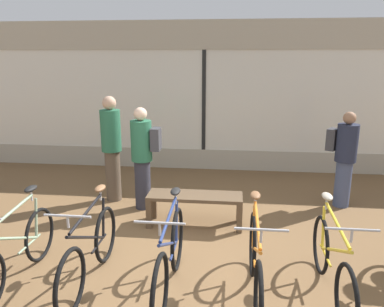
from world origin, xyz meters
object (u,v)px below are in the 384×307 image
Objects in this scene: bicycle_center_left at (90,251)px; customer_by_window at (344,156)px; bicycle_left at (16,252)px; bicycle_center_right at (255,265)px; display_bench at (195,200)px; bicycle_center at (170,259)px; bicycle_right at (332,264)px; customer_mid_floor at (143,155)px; customer_near_rack at (112,146)px.

bicycle_center_left is 1.06× the size of customer_by_window.
bicycle_left is 5.01m from customer_by_window.
bicycle_center_left is (0.81, 0.09, 0.00)m from bicycle_left.
bicycle_center_right reaches higher than display_bench.
bicycle_center is at bearing 179.06° from bicycle_center_right.
display_bench is at bearing -156.58° from customer_by_window.
customer_by_window reaches higher than bicycle_center.
bicycle_center_right reaches higher than bicycle_right.
display_bench is 1.19m from customer_mid_floor.
bicycle_center is 3.70m from customer_by_window.
customer_mid_floor is (0.08, 2.17, 0.53)m from bicycle_center_left.
bicycle_left is at bearing 179.47° from bicycle_center_right.
bicycle_center is 1.71m from display_bench.
bicycle_center is 0.98× the size of customer_near_rack.
customer_near_rack reaches higher than customer_mid_floor.
bicycle_center reaches higher than bicycle_center_left.
bicycle_center_right is 3.20m from customer_by_window.
bicycle_center is 1.68m from bicycle_right.
bicycle_center reaches higher than display_bench.
customer_mid_floor reaches higher than bicycle_center.
display_bench is 0.83× the size of customer_mid_floor.
display_bench is at bearing 58.29° from bicycle_center_left.
customer_mid_floor is at bearing -26.01° from customer_near_rack.
customer_by_window reaches higher than bicycle_center_right.
bicycle_center_left is at bearing 6.39° from bicycle_left.
bicycle_left is 2.64m from customer_near_rack.
display_bench is 0.87× the size of customer_by_window.
bicycle_left is 0.82m from bicycle_center_left.
bicycle_center_left is at bearing -179.46° from bicycle_right.
customer_near_rack is at bearing 102.25° from bicycle_center_left.
bicycle_center_right is 1.90m from display_bench.
bicycle_right is 4.00m from customer_near_rack.
bicycle_center_right reaches higher than bicycle_center_left.
bicycle_center_right is at bearing -119.81° from customer_by_window.
bicycle_right is (2.58, 0.02, 0.00)m from bicycle_center_left.
customer_by_window is at bearing 8.06° from customer_mid_floor.
bicycle_left is 2.48m from display_bench.
bicycle_center_right is at bearing -169.97° from bicycle_right.
bicycle_right is at bearing -106.72° from customer_by_window.
customer_by_window reaches higher than display_bench.
bicycle_center is at bearing -70.12° from customer_mid_floor.
bicycle_center is 1.04× the size of bicycle_right.
customer_mid_floor is at bearing 148.21° from display_bench.
bicycle_left is at bearing -146.90° from customer_by_window.
customer_mid_floor is (-3.28, -0.46, 0.05)m from customer_by_window.
customer_mid_floor is (-0.82, 2.27, 0.50)m from bicycle_center.
bicycle_center_left is 0.95× the size of bicycle_center.
bicycle_center_left reaches higher than display_bench.
bicycle_center is 1.28× the size of display_bench.
display_bench is (0.99, 1.60, 0.01)m from bicycle_center_left.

